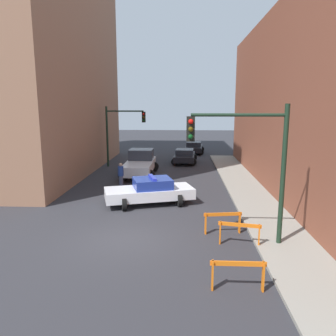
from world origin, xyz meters
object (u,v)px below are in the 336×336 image
at_px(parked_car_mid, 194,147).
at_px(pedestrian_crossing, 121,175).
at_px(police_car, 150,191).
at_px(barrier_back, 223,219).
at_px(barrier_mid, 240,230).
at_px(traffic_light_far, 120,128).
at_px(barrier_front, 238,271).
at_px(parked_car_near, 185,156).
at_px(traffic_light_near, 252,154).
at_px(white_truck, 140,163).

relative_size(parked_car_mid, pedestrian_crossing, 2.66).
xyz_separation_m(police_car, barrier_back, (3.45, -4.04, -0.11)).
bearing_deg(pedestrian_crossing, barrier_mid, -158.61).
bearing_deg(traffic_light_far, barrier_front, -69.72).
distance_m(pedestrian_crossing, barrier_front, 12.95).
distance_m(parked_car_near, parked_car_mid, 6.47).
xyz_separation_m(traffic_light_near, barrier_front, (-0.89, -3.19, -2.91)).
height_order(white_truck, parked_car_near, white_truck).
height_order(traffic_light_far, barrier_front, traffic_light_far).
bearing_deg(traffic_light_near, police_car, 129.66).
bearing_deg(white_truck, barrier_front, -72.82).
xyz_separation_m(barrier_mid, barrier_back, (-0.49, 1.20, 0.00)).
bearing_deg(traffic_light_near, white_truck, 114.80).
height_order(police_car, barrier_mid, police_car).
bearing_deg(parked_car_near, white_truck, -118.16).
xyz_separation_m(traffic_light_near, barrier_mid, (-0.34, -0.08, -2.91)).
bearing_deg(traffic_light_far, police_car, -71.13).
height_order(parked_car_mid, barrier_mid, parked_car_mid).
bearing_deg(traffic_light_far, white_truck, -58.02).
relative_size(traffic_light_near, parked_car_mid, 1.18).
distance_m(white_truck, barrier_back, 12.52).
xyz_separation_m(traffic_light_far, barrier_front, (7.14, -19.33, -2.78)).
bearing_deg(barrier_back, parked_car_near, 95.27).
relative_size(parked_car_near, parked_car_mid, 0.99).
relative_size(parked_car_mid, barrier_front, 2.76).
height_order(barrier_mid, barrier_back, same).
height_order(traffic_light_far, pedestrian_crossing, traffic_light_far).
bearing_deg(police_car, barrier_mid, -159.91).
bearing_deg(parked_car_mid, pedestrian_crossing, -103.39).
distance_m(parked_car_near, pedestrian_crossing, 10.60).
relative_size(traffic_light_near, traffic_light_far, 1.00).
relative_size(police_car, parked_car_mid, 1.14).
xyz_separation_m(police_car, pedestrian_crossing, (-2.23, 3.31, 0.14)).
bearing_deg(parked_car_near, parked_car_mid, 83.80).
bearing_deg(traffic_light_near, traffic_light_far, 116.46).
xyz_separation_m(traffic_light_near, traffic_light_far, (-8.03, 16.14, -0.13)).
height_order(traffic_light_far, police_car, traffic_light_far).
bearing_deg(pedestrian_crossing, barrier_back, -156.74).
bearing_deg(white_truck, police_car, -78.45).
relative_size(traffic_light_near, barrier_mid, 3.29).
bearing_deg(white_truck, parked_car_near, 58.66).
height_order(white_truck, barrier_front, white_truck).
relative_size(traffic_light_far, police_car, 1.03).
bearing_deg(parked_car_near, traffic_light_far, -156.47).
height_order(police_car, parked_car_near, police_car).
distance_m(traffic_light_near, barrier_mid, 2.93).
height_order(police_car, barrier_back, police_car).
bearing_deg(barrier_mid, parked_car_mid, 92.40).
distance_m(police_car, white_truck, 7.60).
relative_size(police_car, white_truck, 0.93).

